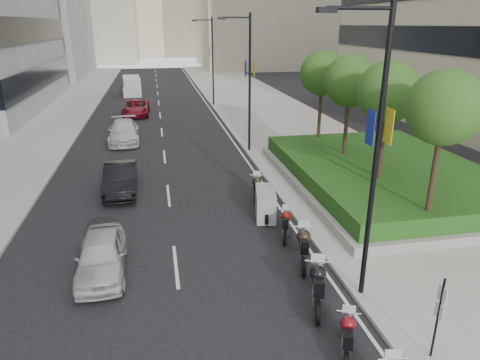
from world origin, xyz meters
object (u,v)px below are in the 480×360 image
object	(u,v)px
delivery_van	(132,87)
motorcycle_1	(347,336)
motorcycle_6	(256,188)
car_c	(124,132)
lamp_post_1	(247,77)
motorcycle_5	(265,203)
lamp_post_0	(372,146)
car_a	(101,255)
motorcycle_3	(303,247)
motorcycle_4	(286,224)
car_b	(121,179)
car_d	(136,108)
motorcycle_2	(317,286)
parking_sign	(438,314)
lamp_post_2	(211,57)

from	to	relation	value
delivery_van	motorcycle_1	bearing A→B (deg)	-85.46
motorcycle_6	car_c	xyz separation A→B (m)	(-7.18, 12.74, 0.19)
lamp_post_1	motorcycle_5	size ratio (longest dim) A/B	4.05
lamp_post_0	car_a	world-z (taller)	lamp_post_0
motorcycle_3	motorcycle_4	distance (m)	2.16
motorcycle_4	car_b	size ratio (longest dim) A/B	0.43
motorcycle_1	lamp_post_0	bearing A→B (deg)	-6.21
motorcycle_1	car_a	bearing A→B (deg)	76.79
motorcycle_6	car_d	distance (m)	23.67
lamp_post_0	motorcycle_2	size ratio (longest dim) A/B	3.79
motorcycle_1	motorcycle_3	world-z (taller)	motorcycle_3
lamp_post_0	parking_sign	bearing A→B (deg)	-77.67
car_a	car_c	distance (m)	18.39
motorcycle_2	motorcycle_5	world-z (taller)	motorcycle_5
motorcycle_4	motorcycle_6	world-z (taller)	motorcycle_6
motorcycle_4	car_a	size ratio (longest dim) A/B	0.48
motorcycle_3	car_c	bearing A→B (deg)	38.64
motorcycle_4	car_b	bearing A→B (deg)	66.77
motorcycle_5	car_c	distance (m)	16.52
car_a	car_c	size ratio (longest dim) A/B	0.76
motorcycle_4	delivery_van	world-z (taller)	delivery_van
motorcycle_2	car_a	size ratio (longest dim) A/B	0.58
car_c	car_d	world-z (taller)	car_c
lamp_post_2	motorcycle_6	world-z (taller)	lamp_post_2
motorcycle_5	delivery_van	world-z (taller)	delivery_van
car_c	motorcycle_2	bearing A→B (deg)	-74.10
car_a	motorcycle_4	bearing A→B (deg)	9.77
lamp_post_2	motorcycle_4	bearing A→B (deg)	-91.92
motorcycle_2	motorcycle_6	bearing A→B (deg)	17.93
lamp_post_2	car_c	distance (m)	16.53
motorcycle_2	motorcycle_4	size ratio (longest dim) A/B	1.21
lamp_post_1	delivery_van	size ratio (longest dim) A/B	1.69
lamp_post_1	car_c	world-z (taller)	lamp_post_1
motorcycle_1	motorcycle_2	xyz separation A→B (m)	(-0.03, 2.16, 0.13)
lamp_post_1	delivery_van	bearing A→B (deg)	107.63
car_a	delivery_van	size ratio (longest dim) A/B	0.76
motorcycle_4	lamp_post_0	bearing A→B (deg)	-147.78
parking_sign	delivery_van	xyz separation A→B (m)	(-9.40, 47.51, -0.44)
lamp_post_1	motorcycle_1	distance (m)	19.86
motorcycle_2	car_c	distance (m)	22.72
parking_sign	car_b	world-z (taller)	parking_sign
lamp_post_0	car_b	world-z (taller)	lamp_post_0
motorcycle_2	delivery_van	xyz separation A→B (m)	(-7.33, 44.65, 0.36)
parking_sign	motorcycle_2	size ratio (longest dim) A/B	1.05
motorcycle_5	delivery_van	bearing A→B (deg)	22.06
car_d	motorcycle_1	bearing A→B (deg)	-77.32
motorcycle_2	car_b	xyz separation A→B (m)	(-6.62, 11.08, 0.09)
parking_sign	car_a	xyz separation A→B (m)	(-8.86, 6.08, -0.76)
motorcycle_1	car_a	distance (m)	8.67
motorcycle_4	car_c	xyz separation A→B (m)	(-7.44, 16.96, 0.23)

